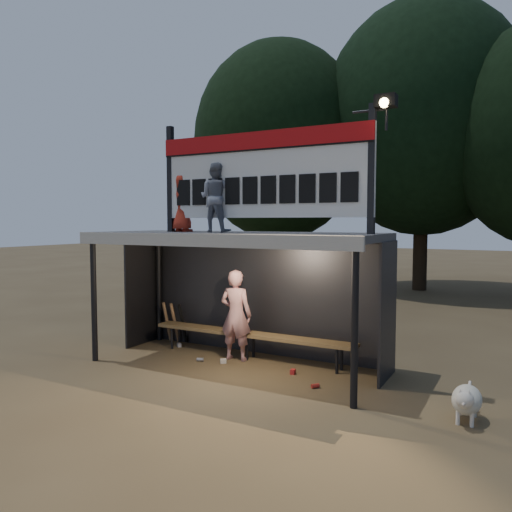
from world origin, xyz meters
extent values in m
plane|color=brown|center=(0.00, 0.00, 0.00)|extent=(80.00, 80.00, 0.00)
imported|color=silver|center=(-0.20, 0.37, 0.82)|extent=(0.63, 0.45, 1.64)
imported|color=slate|center=(-0.35, -0.05, 2.92)|extent=(0.61, 0.50, 1.19)
imported|color=#A82919|center=(-1.13, 0.05, 2.84)|extent=(0.57, 0.43, 1.04)
cube|color=#424144|center=(0.00, 0.00, 2.26)|extent=(5.00, 2.00, 0.12)
cube|color=beige|center=(0.00, -1.02, 2.22)|extent=(5.10, 0.06, 0.20)
cylinder|color=black|center=(-2.40, -0.90, 1.10)|extent=(0.10, 0.10, 2.20)
cylinder|color=black|center=(2.40, -0.90, 1.10)|extent=(0.10, 0.10, 2.20)
cylinder|color=black|center=(-2.40, 0.90, 1.10)|extent=(0.10, 0.10, 2.20)
cylinder|color=black|center=(2.40, 0.90, 1.10)|extent=(0.10, 0.10, 2.20)
cube|color=black|center=(0.00, 1.00, 1.10)|extent=(5.00, 0.04, 2.20)
cube|color=black|center=(-2.50, 0.50, 1.10)|extent=(0.04, 1.00, 2.20)
cube|color=black|center=(2.50, 0.50, 1.10)|extent=(0.04, 1.00, 2.20)
cylinder|color=black|center=(0.00, 1.00, 2.15)|extent=(5.00, 0.06, 0.06)
cube|color=black|center=(-1.35, 0.00, 3.27)|extent=(0.10, 0.10, 1.90)
cube|color=black|center=(2.35, 0.00, 3.27)|extent=(0.10, 0.10, 1.90)
cube|color=white|center=(0.50, 0.00, 3.27)|extent=(3.80, 0.08, 1.40)
cube|color=#AD0C0E|center=(0.50, -0.05, 3.83)|extent=(3.80, 0.04, 0.28)
cube|color=black|center=(0.50, -0.06, 3.68)|extent=(3.80, 0.02, 0.03)
cube|color=black|center=(-1.03, -0.05, 3.02)|extent=(0.27, 0.03, 0.45)
cube|color=black|center=(-0.69, -0.05, 3.02)|extent=(0.27, 0.03, 0.45)
cube|color=black|center=(-0.35, -0.05, 3.02)|extent=(0.27, 0.03, 0.45)
cube|color=black|center=(-0.01, -0.05, 3.02)|extent=(0.27, 0.03, 0.45)
cube|color=black|center=(0.33, -0.05, 3.02)|extent=(0.27, 0.03, 0.45)
cube|color=black|center=(0.67, -0.05, 3.02)|extent=(0.27, 0.03, 0.45)
cube|color=black|center=(1.01, -0.05, 3.02)|extent=(0.27, 0.03, 0.45)
cube|color=black|center=(1.35, -0.05, 3.02)|extent=(0.27, 0.03, 0.45)
cube|color=black|center=(1.69, -0.05, 3.02)|extent=(0.27, 0.03, 0.45)
cube|color=black|center=(2.03, -0.05, 3.02)|extent=(0.27, 0.03, 0.45)
cylinder|color=black|center=(2.30, 0.00, 4.12)|extent=(0.50, 0.04, 0.04)
cylinder|color=black|center=(2.55, 0.00, 3.97)|extent=(0.04, 0.04, 0.30)
cube|color=black|center=(2.55, -0.05, 4.22)|extent=(0.30, 0.22, 0.18)
sphere|color=#FFD88C|center=(2.55, -0.14, 4.18)|extent=(0.14, 0.14, 0.14)
cube|color=olive|center=(0.00, 0.55, 0.45)|extent=(4.00, 0.35, 0.06)
cylinder|color=black|center=(-1.70, 0.43, 0.23)|extent=(0.05, 0.05, 0.45)
cylinder|color=black|center=(-1.70, 0.67, 0.23)|extent=(0.05, 0.05, 0.45)
cylinder|color=black|center=(0.00, 0.43, 0.23)|extent=(0.05, 0.05, 0.45)
cylinder|color=black|center=(0.00, 0.67, 0.23)|extent=(0.05, 0.05, 0.45)
cylinder|color=black|center=(1.70, 0.43, 0.23)|extent=(0.05, 0.05, 0.45)
cylinder|color=black|center=(1.70, 0.67, 0.23)|extent=(0.05, 0.05, 0.45)
cylinder|color=#312115|center=(-4.00, 10.00, 1.87)|extent=(0.50, 0.50, 3.74)
ellipsoid|color=black|center=(-4.00, 10.00, 5.53)|extent=(6.46, 6.46, 7.48)
cylinder|color=black|center=(1.00, 11.50, 2.09)|extent=(0.50, 0.50, 4.18)
ellipsoid|color=black|center=(1.00, 11.50, 6.18)|extent=(7.22, 7.22, 8.36)
ellipsoid|color=beige|center=(3.78, -0.65, 0.27)|extent=(0.36, 0.58, 0.36)
sphere|color=silver|center=(3.78, -0.93, 0.36)|extent=(0.22, 0.22, 0.22)
cone|color=beige|center=(3.78, -1.03, 0.34)|extent=(0.10, 0.10, 0.10)
cone|color=beige|center=(3.73, -0.95, 0.46)|extent=(0.06, 0.06, 0.07)
cone|color=beige|center=(3.83, -0.95, 0.46)|extent=(0.06, 0.06, 0.07)
cylinder|color=white|center=(3.70, -0.83, 0.09)|extent=(0.05, 0.05, 0.18)
cylinder|color=beige|center=(3.86, -0.83, 0.09)|extent=(0.05, 0.05, 0.18)
cylinder|color=silver|center=(3.70, -0.47, 0.09)|extent=(0.05, 0.05, 0.18)
cylinder|color=beige|center=(3.86, -0.47, 0.09)|extent=(0.05, 0.05, 0.18)
cylinder|color=silver|center=(3.78, -0.35, 0.34)|extent=(0.04, 0.16, 0.14)
cylinder|color=olive|center=(-2.13, 0.82, 0.43)|extent=(0.09, 0.27, 0.84)
cylinder|color=#8E6542|center=(-1.93, 0.82, 0.43)|extent=(0.07, 0.30, 0.83)
cylinder|color=black|center=(-1.73, 0.82, 0.43)|extent=(0.08, 0.33, 0.83)
cube|color=red|center=(1.07, 0.07, 0.04)|extent=(0.08, 0.11, 0.08)
cylinder|color=#ACACB1|center=(-0.70, -0.05, 0.04)|extent=(0.14, 0.10, 0.07)
cube|color=silver|center=(-0.27, 0.05, 0.04)|extent=(0.12, 0.12, 0.08)
cylinder|color=#B3281E|center=(1.65, -0.41, 0.04)|extent=(0.13, 0.13, 0.07)
cube|color=#A5A5A9|center=(-1.66, 0.61, 0.04)|extent=(0.12, 0.12, 0.08)
camera|label=1|loc=(4.37, -7.30, 2.51)|focal=35.00mm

